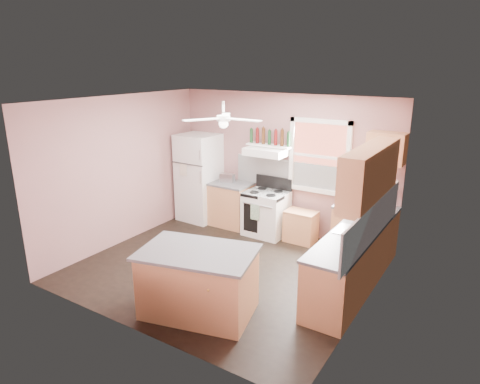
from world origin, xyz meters
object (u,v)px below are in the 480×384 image
Objects in this scene: toaster at (227,178)px; cart at (301,227)px; stove at (266,213)px; refrigerator at (199,177)px; island at (199,283)px.

toaster is 0.49× the size of cart.
stove is (0.95, -0.07, -0.56)m from toaster.
refrigerator reaches higher than toaster.
refrigerator reaches higher than cart.
refrigerator reaches higher than island.
toaster is 1.11m from stove.
cart is at bearing 72.87° from island.
cart is (1.67, -0.04, -0.70)m from toaster.
stove is 0.61× the size of island.
toaster is at bearing 176.66° from stove.
refrigerator is 1.70m from stove.
island is at bearing -74.56° from toaster.
refrigerator is 2.13× the size of stove.
toaster is 3.36m from island.
stove is at bearing -176.65° from cart.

